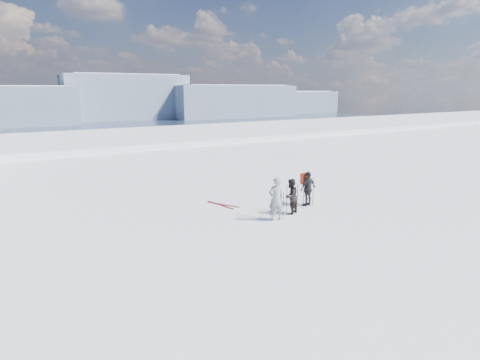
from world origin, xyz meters
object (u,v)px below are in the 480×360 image
object	(u,v)px
skier_dark	(291,196)
skier_grey	(276,199)
skis_loose	(222,205)
skier_pack	(308,189)

from	to	relation	value
skier_dark	skier_grey	bearing A→B (deg)	-5.78
skier_dark	skis_loose	size ratio (longest dim) A/B	0.92
skier_pack	skier_grey	bearing A→B (deg)	11.18
skier_dark	skier_pack	world-z (taller)	skier_pack
skier_grey	skier_pack	world-z (taller)	skier_grey
skier_grey	skier_dark	size ratio (longest dim) A/B	1.17
skier_dark	skis_loose	distance (m)	3.28
skier_grey	skis_loose	distance (m)	3.14
skier_dark	skier_pack	bearing A→B (deg)	176.12
skier_pack	skis_loose	bearing A→B (deg)	-39.77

